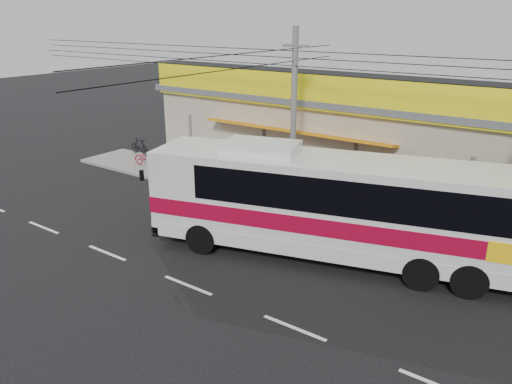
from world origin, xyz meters
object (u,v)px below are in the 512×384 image
(coach_bus, at_px, (341,202))
(motorbike_red, at_px, (146,158))
(motorbike_dark, at_px, (140,146))
(utility_pole, at_px, (295,61))

(coach_bus, height_order, motorbike_red, coach_bus)
(coach_bus, bearing_deg, motorbike_red, 149.21)
(motorbike_dark, distance_m, utility_pole, 13.59)
(coach_bus, height_order, utility_pole, utility_pole)
(coach_bus, xyz_separation_m, motorbike_dark, (-16.09, 5.28, -1.49))
(motorbike_red, bearing_deg, utility_pole, -96.93)
(motorbike_red, distance_m, utility_pole, 11.53)
(coach_bus, bearing_deg, utility_pole, 124.87)
(motorbike_dark, bearing_deg, utility_pole, -92.17)
(coach_bus, distance_m, motorbike_red, 14.47)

